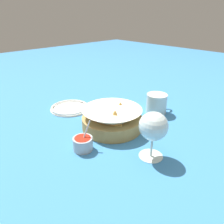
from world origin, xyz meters
name	(u,v)px	position (x,y,z in m)	size (l,w,h in m)	color
ground_plane	(112,125)	(0.00, 0.00, 0.00)	(4.00, 4.00, 0.00)	teal
food_basket	(112,119)	(-0.02, -0.01, 0.04)	(0.23, 0.23, 0.10)	#B2894C
sauce_cup	(83,143)	(-0.19, -0.05, 0.02)	(0.07, 0.07, 0.10)	#B7B7BC
wine_glass	(153,128)	(-0.05, -0.23, 0.10)	(0.09, 0.09, 0.15)	silver
beer_mug	(157,104)	(0.23, -0.05, 0.04)	(0.13, 0.09, 0.09)	silver
side_plate	(70,108)	(-0.04, 0.25, 0.01)	(0.18, 0.18, 0.01)	white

